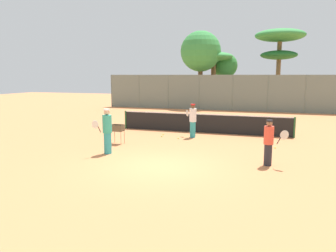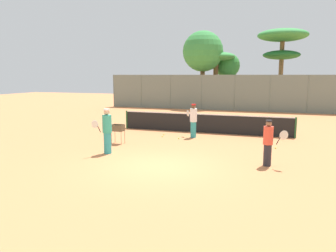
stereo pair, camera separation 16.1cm
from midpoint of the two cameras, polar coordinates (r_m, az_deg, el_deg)
The scene contains 17 objects.
ground_plane at distance 11.61m, azimuth -1.40°, elevation -7.06°, with size 80.00×80.00×0.00m, color #D37F4C.
tennis_net at distance 18.28m, azimuth 6.55°, elevation 0.55°, with size 9.61×0.10×1.07m.
back_fence at distance 30.02m, azimuth 11.65°, elevation 5.67°, with size 24.35×0.08×3.21m.
tree_0 at distance 32.59m, azimuth 6.25°, elevation 12.73°, with size 3.90×3.90×7.41m.
tree_1 at distance 34.84m, azimuth 19.27°, elevation 11.48°, with size 3.57×3.57×5.59m.
tree_2 at distance 34.25m, azimuth 10.43°, elevation 10.24°, with size 2.52×2.52×5.40m.
tree_4 at distance 33.27m, azimuth 8.50°, elevation 11.53°, with size 3.70×3.70×5.45m.
tree_5 at distance 34.96m, azimuth 19.47°, elevation 14.43°, with size 4.83×4.83×7.64m.
player_white_outfit at distance 13.50m, azimuth -10.24°, elevation -0.79°, with size 0.55×0.86×1.84m.
player_red_cap at distance 12.04m, azimuth 17.43°, elevation -2.72°, with size 0.87×0.35×1.64m.
player_yellow_shirt at distance 16.80m, azimuth 4.71°, elevation 1.02°, with size 0.73×0.69×1.73m.
ball_cart at distance 15.43m, azimuth -8.43°, elevation -0.59°, with size 0.56×0.41×0.90m.
tennis_ball_0 at distance 17.57m, azimuth -0.47°, elevation -1.47°, with size 0.07×0.07×0.07m, color #D1E54C.
tennis_ball_1 at distance 15.10m, azimuth 18.51°, elevation -3.64°, with size 0.07×0.07×0.07m, color #D1E54C.
tennis_ball_2 at distance 17.02m, azimuth -0.72°, elevation -1.80°, with size 0.07×0.07×0.07m, color #D1E54C.
tennis_ball_3 at distance 16.49m, azimuth 2.16°, elevation -2.15°, with size 0.07×0.07×0.07m, color #D1E54C.
parked_car at distance 33.69m, azimuth 11.31°, elevation 4.40°, with size 4.20×1.70×1.60m.
Camera 2 is at (4.00, -10.42, 3.18)m, focal length 35.00 mm.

